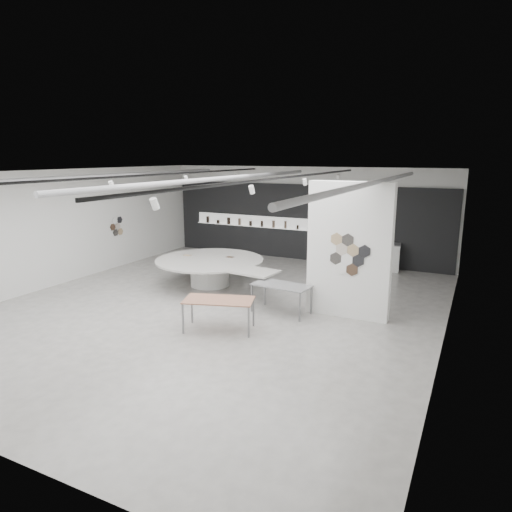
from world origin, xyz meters
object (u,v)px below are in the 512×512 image
at_px(sample_table_wood, 219,302).
at_px(sample_table_stone, 281,287).
at_px(partition_column, 349,251).
at_px(kitchen_counter, 375,256).
at_px(display_island, 211,268).

distance_m(sample_table_wood, sample_table_stone, 2.04).
bearing_deg(partition_column, kitchen_counter, 94.41).
bearing_deg(partition_column, sample_table_stone, -161.24).
distance_m(display_island, sample_table_stone, 3.46).
height_order(display_island, sample_table_wood, display_island).
xyz_separation_m(display_island, sample_table_wood, (2.25, -3.28, 0.15)).
distance_m(sample_table_stone, kitchen_counter, 6.22).
bearing_deg(sample_table_stone, sample_table_wood, -115.75).
xyz_separation_m(display_island, sample_table_stone, (3.14, -1.44, 0.15)).
relative_size(partition_column, sample_table_stone, 2.19).
distance_m(partition_column, kitchen_counter, 5.68).
bearing_deg(display_island, partition_column, -3.07).
bearing_deg(sample_table_wood, display_island, 124.45).
bearing_deg(display_island, sample_table_stone, -17.45).
relative_size(sample_table_wood, kitchen_counter, 0.98).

